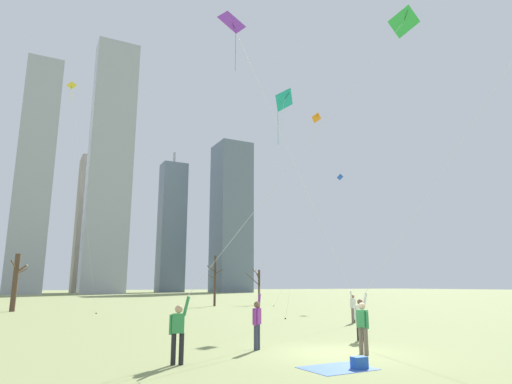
{
  "coord_description": "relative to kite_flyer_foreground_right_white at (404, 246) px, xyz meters",
  "views": [
    {
      "loc": [
        -9.31,
        -12.2,
        2.18
      ],
      "look_at": [
        0.0,
        6.0,
        6.53
      ],
      "focal_mm": 30.77,
      "sensor_mm": 36.0,
      "label": 1
    }
  ],
  "objects": [
    {
      "name": "skyline_mid_tower_right",
      "position": [
        -14.62,
        105.14,
        25.82
      ],
      "size": [
        8.45,
        6.69,
        59.16
      ],
      "color": "#9EA3AD",
      "rests_on": "ground"
    },
    {
      "name": "bare_tree_rightmost",
      "position": [
        4.2,
        31.2,
        -1.01
      ],
      "size": [
        1.85,
        2.16,
        5.29
      ],
      "color": "#423326",
      "rests_on": "ground"
    },
    {
      "name": "distant_kite_drifting_left_orange",
      "position": [
        5.23,
        13.68,
        9.77
      ],
      "size": [
        4.52,
        1.73,
        15.65
      ],
      "color": "orange",
      "rests_on": "ground"
    },
    {
      "name": "ground_plane",
      "position": [
        -4.27,
        -1.04,
        -3.76
      ],
      "size": [
        400.0,
        400.0,
        0.0
      ],
      "primitive_type": "plane",
      "color": "#848E56"
    },
    {
      "name": "kite_flyer_foreground_right_white",
      "position": [
        0.0,
        0.0,
        0.0
      ],
      "size": [
        9.94,
        8.52,
        20.06
      ],
      "color": "black",
      "rests_on": "ground"
    },
    {
      "name": "bare_tree_far_right_edge",
      "position": [
        -14.51,
        29.87,
        -1.26
      ],
      "size": [
        1.35,
        2.11,
        4.82
      ],
      "color": "#4C3828",
      "rests_on": "ground"
    },
    {
      "name": "skyline_tall_tower",
      "position": [
        2.93,
        104.1,
        30.1
      ],
      "size": [
        10.94,
        7.05,
        67.72
      ],
      "color": "#9EA3AD",
      "rests_on": "ground"
    },
    {
      "name": "skyline_wide_slab",
      "position": [
        2.96,
        122.86,
        16.02
      ],
      "size": [
        11.42,
        9.31,
        39.57
      ],
      "color": "gray",
      "rests_on": "ground"
    },
    {
      "name": "skyline_short_annex",
      "position": [
        25.53,
        122.11,
        16.68
      ],
      "size": [
        7.88,
        6.46,
        44.87
      ],
      "color": "slate",
      "rests_on": "ground"
    },
    {
      "name": "bare_tree_center",
      "position": [
        9.72,
        31.74,
        -1.57
      ],
      "size": [
        2.02,
        1.56,
        4.08
      ],
      "color": "#423326",
      "rests_on": "ground"
    },
    {
      "name": "distant_kite_high_overhead_yellow",
      "position": [
        -11.5,
        23.98,
        12.72
      ],
      "size": [
        3.68,
        0.75,
        18.97
      ],
      "color": "yellow",
      "rests_on": "ground"
    },
    {
      "name": "bystander_watching_nearby",
      "position": [
        -3.78,
        -1.67,
        -2.86
      ],
      "size": [
        0.23,
        0.51,
        1.62
      ],
      "color": "#726656",
      "rests_on": "ground"
    },
    {
      "name": "kite_flyer_midfield_center_green",
      "position": [
        -7.46,
        -0.74,
        0.01
      ],
      "size": [
        10.63,
        0.65,
        14.18
      ],
      "color": "black",
      "rests_on": "ground"
    },
    {
      "name": "skyline_mid_tower_left",
      "position": [
        41.52,
        111.68,
        19.57
      ],
      "size": [
        10.37,
        11.08,
        46.67
      ],
      "color": "slate",
      "rests_on": "ground"
    },
    {
      "name": "picnic_spot",
      "position": [
        -5.7,
        -3.35,
        -3.67
      ],
      "size": [
        1.86,
        1.47,
        0.31
      ],
      "color": "#3359B2",
      "rests_on": "ground"
    },
    {
      "name": "kite_flyer_midfield_right_teal",
      "position": [
        -5.34,
        2.01,
        -0.19
      ],
      "size": [
        5.14,
        5.47,
        12.68
      ],
      "color": "#33384C",
      "rests_on": "ground"
    },
    {
      "name": "kite_flyer_foreground_left_purple",
      "position": [
        1.3,
        7.04,
        0.59
      ],
      "size": [
        10.68,
        4.15,
        15.39
      ],
      "color": "#726656",
      "rests_on": "ground"
    },
    {
      "name": "distant_kite_low_near_trees_blue",
      "position": [
        15.6,
        25.54,
        8.21
      ],
      "size": [
        7.48,
        3.13,
        14.47
      ],
      "color": "blue",
      "rests_on": "ground"
    }
  ]
}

